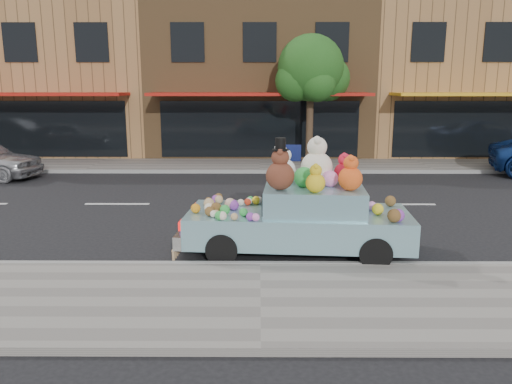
{
  "coord_description": "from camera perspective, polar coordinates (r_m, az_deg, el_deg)",
  "views": [
    {
      "loc": [
        -0.03,
        -13.56,
        3.28
      ],
      "look_at": [
        -0.08,
        -4.16,
        1.25
      ],
      "focal_mm": 35.0,
      "sensor_mm": 36.0,
      "label": 1
    }
  ],
  "objects": [
    {
      "name": "storefront_left",
      "position": [
        27.42,
        -21.5,
        12.12
      ],
      "size": [
        10.0,
        9.8,
        7.3
      ],
      "color": "#986B3F",
      "rests_on": "ground"
    },
    {
      "name": "storefront_right",
      "position": [
        27.44,
        22.29,
        12.05
      ],
      "size": [
        10.0,
        9.8,
        7.3
      ],
      "color": "#986B3F",
      "rests_on": "ground"
    },
    {
      "name": "far_sidewalk",
      "position": [
        20.32,
        0.41,
        3.06
      ],
      "size": [
        60.0,
        3.0,
        0.12
      ],
      "primitive_type": "cube",
      "color": "gray",
      "rests_on": "ground"
    },
    {
      "name": "street_tree",
      "position": [
        20.22,
        6.34,
        13.28
      ],
      "size": [
        3.0,
        2.7,
        5.22
      ],
      "color": "#38281C",
      "rests_on": "ground"
    },
    {
      "name": "storefront_mid",
      "position": [
        25.54,
        0.41,
        12.99
      ],
      "size": [
        10.0,
        9.8,
        7.3
      ],
      "color": "brown",
      "rests_on": "ground"
    },
    {
      "name": "art_car",
      "position": [
        9.81,
        5.06,
        -2.43
      ],
      "size": [
        4.6,
        2.07,
        2.33
      ],
      "rotation": [
        0.0,
        0.0,
        -0.08
      ],
      "color": "black",
      "rests_on": "ground"
    },
    {
      "name": "near_sidewalk",
      "position": [
        7.76,
        0.52,
        -12.33
      ],
      "size": [
        60.0,
        3.0,
        0.12
      ],
      "primitive_type": "cube",
      "color": "gray",
      "rests_on": "ground"
    },
    {
      "name": "ground",
      "position": [
        13.95,
        0.44,
        -1.42
      ],
      "size": [
        120.0,
        120.0,
        0.0
      ],
      "primitive_type": "plane",
      "color": "black",
      "rests_on": "ground"
    },
    {
      "name": "far_kerb",
      "position": [
        18.84,
        0.41,
        2.35
      ],
      "size": [
        60.0,
        0.12,
        0.13
      ],
      "primitive_type": "cube",
      "color": "gray",
      "rests_on": "ground"
    },
    {
      "name": "near_kerb",
      "position": [
        9.15,
        0.49,
        -8.4
      ],
      "size": [
        60.0,
        0.12,
        0.13
      ],
      "primitive_type": "cube",
      "color": "gray",
      "rests_on": "ground"
    }
  ]
}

